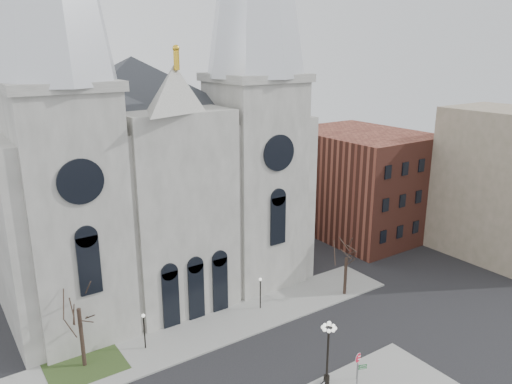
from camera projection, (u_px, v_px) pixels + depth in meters
sidewalk_far at (210, 330)px, 45.55m from camera, size 40.00×6.00×0.14m
grass_patch at (85, 366)px, 40.36m from camera, size 6.00×5.00×0.18m
cathedral at (146, 114)px, 49.79m from camera, size 33.00×26.66×54.00m
bg_building_brick at (359, 182)px, 68.63m from camera, size 14.00×18.00×14.00m
bg_building_tan at (505, 185)px, 59.76m from camera, size 10.00×14.00×18.00m
tree_left at (78, 305)px, 38.82m from camera, size 3.20×3.20×7.50m
tree_right at (347, 255)px, 50.89m from camera, size 3.20×3.20×6.00m
ped_lamp_left at (144, 325)px, 42.05m from camera, size 0.32×0.32×3.26m
ped_lamp_right at (260, 288)px, 48.58m from camera, size 0.32×0.32×3.26m
stop_sign at (358, 360)px, 38.23m from camera, size 0.83×0.15×2.30m
globe_lamp at (328, 346)px, 37.01m from camera, size 1.20×1.20×5.48m
street_name_sign at (358, 375)px, 36.98m from camera, size 0.70×0.30×2.29m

